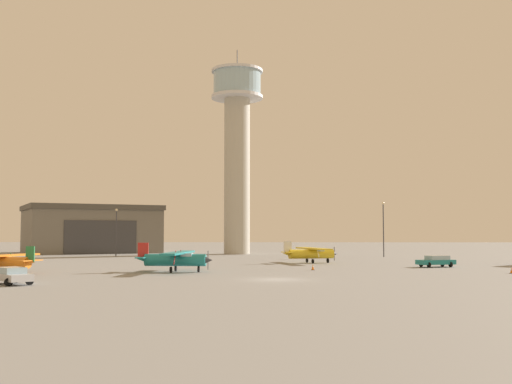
% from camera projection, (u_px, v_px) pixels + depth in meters
% --- Properties ---
extents(ground_plane, '(400.00, 400.00, 0.00)m').
position_uv_depth(ground_plane, '(277.00, 280.00, 53.50)').
color(ground_plane, gray).
extents(control_tower, '(10.01, 10.01, 39.79)m').
position_uv_depth(control_tower, '(237.00, 139.00, 117.48)').
color(control_tower, '#B2AD9E').
rests_on(control_tower, ground_plane).
extents(hangar, '(32.18, 29.96, 9.58)m').
position_uv_depth(hangar, '(91.00, 229.00, 124.81)').
color(hangar, '#6B665B').
rests_on(hangar, ground_plane).
extents(airplane_teal, '(8.17, 10.40, 3.07)m').
position_uv_depth(airplane_teal, '(174.00, 258.00, 63.69)').
color(airplane_teal, teal).
rests_on(airplane_teal, ground_plane).
extents(airplane_orange, '(7.35, 9.34, 2.79)m').
position_uv_depth(airplane_orange, '(5.00, 261.00, 60.97)').
color(airplane_orange, orange).
rests_on(airplane_orange, ground_plane).
extents(airplane_yellow, '(7.88, 10.02, 2.98)m').
position_uv_depth(airplane_yellow, '(311.00, 253.00, 82.17)').
color(airplane_yellow, gold).
rests_on(airplane_yellow, ground_plane).
extents(car_silver, '(4.27, 4.28, 1.37)m').
position_uv_depth(car_silver, '(12.00, 275.00, 48.47)').
color(car_silver, '#B7BABF').
rests_on(car_silver, ground_plane).
extents(car_teal, '(4.90, 3.25, 1.37)m').
position_uv_depth(car_teal, '(436.00, 261.00, 72.61)').
color(car_teal, teal).
rests_on(car_teal, ground_plane).
extents(light_post_west, '(0.44, 0.44, 9.33)m').
position_uv_depth(light_post_west, '(383.00, 224.00, 102.99)').
color(light_post_west, '#38383D').
rests_on(light_post_west, ground_plane).
extents(light_post_east, '(0.44, 0.44, 8.24)m').
position_uv_depth(light_post_east, '(116.00, 228.00, 104.44)').
color(light_post_east, '#38383D').
rests_on(light_post_east, ground_plane).
extents(traffic_cone_near_left, '(0.36, 0.36, 0.66)m').
position_uv_depth(traffic_cone_near_left, '(313.00, 267.00, 66.94)').
color(traffic_cone_near_left, black).
rests_on(traffic_cone_near_left, ground_plane).
extents(traffic_cone_near_right, '(0.36, 0.36, 0.63)m').
position_uv_depth(traffic_cone_near_right, '(512.00, 270.00, 61.44)').
color(traffic_cone_near_right, black).
rests_on(traffic_cone_near_right, ground_plane).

